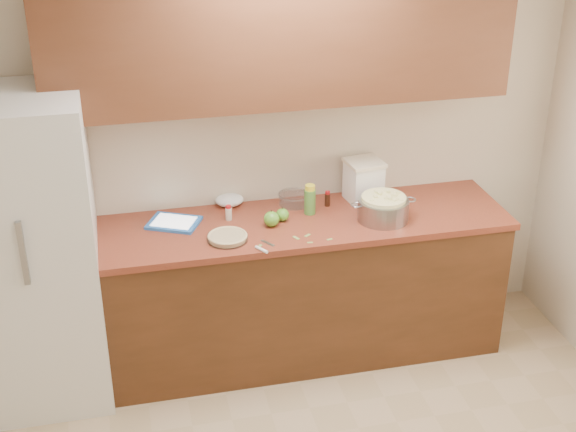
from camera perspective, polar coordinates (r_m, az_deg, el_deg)
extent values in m
plane|color=beige|center=(4.83, -0.92, 5.34)|extent=(3.60, 0.00, 3.60)
cube|color=#532C17|center=(4.93, -0.05, -5.37)|extent=(2.60, 0.65, 0.88)
cube|color=brown|center=(4.71, -0.06, -0.60)|extent=(2.64, 0.68, 0.04)
cube|color=#552D1A|center=(4.48, -0.51, 12.36)|extent=(2.60, 0.34, 0.70)
cube|color=silver|center=(4.61, -17.70, -2.58)|extent=(0.70, 0.70, 1.80)
cylinder|color=silver|center=(4.49, -4.32, -1.56)|extent=(0.23, 0.23, 0.03)
cylinder|color=#D0B683|center=(4.49, -4.32, -1.54)|extent=(0.21, 0.21, 0.03)
torus|color=#D0B683|center=(4.49, -4.33, -1.41)|extent=(0.22, 0.22, 0.02)
cylinder|color=gray|center=(4.73, 6.78, 0.46)|extent=(0.30, 0.30, 0.13)
torus|color=gray|center=(4.66, 4.89, 0.79)|extent=(0.07, 0.07, 0.01)
torus|color=gray|center=(4.76, 8.68, 1.16)|extent=(0.07, 0.07, 0.01)
cylinder|color=#FFFCAB|center=(4.72, 6.79, 0.64)|extent=(0.26, 0.26, 0.14)
cube|color=white|center=(4.94, 5.39, 2.41)|extent=(0.22, 0.22, 0.24)
cube|color=beige|center=(4.89, 5.45, 3.81)|extent=(0.24, 0.24, 0.02)
cube|color=blue|center=(4.71, -8.12, -0.48)|extent=(0.35, 0.32, 0.02)
cube|color=white|center=(4.70, -8.13, -0.37)|extent=(0.28, 0.26, 0.00)
cube|color=gray|center=(4.46, -1.46, -1.94)|extent=(0.07, 0.09, 0.00)
cylinder|color=white|center=(4.38, -1.90, -2.40)|extent=(0.06, 0.08, 0.02)
cylinder|color=#4C8C38|center=(4.76, 1.57, 1.02)|extent=(0.07, 0.07, 0.15)
cylinder|color=yellow|center=(4.72, 1.58, 2.03)|extent=(0.06, 0.06, 0.03)
cylinder|color=beige|center=(4.71, -4.24, 0.15)|extent=(0.04, 0.04, 0.08)
cylinder|color=red|center=(4.69, -4.26, 0.65)|extent=(0.03, 0.03, 0.02)
cylinder|color=black|center=(4.88, 2.82, 1.16)|extent=(0.03, 0.03, 0.08)
cylinder|color=red|center=(4.86, 2.83, 1.67)|extent=(0.03, 0.03, 0.02)
cylinder|color=silver|center=(4.89, 0.41, 1.21)|extent=(0.18, 0.18, 0.07)
torus|color=silver|center=(4.88, 0.41, 1.56)|extent=(0.20, 0.20, 0.01)
ellipsoid|color=white|center=(4.89, -4.18, 1.14)|extent=(0.19, 0.17, 0.07)
sphere|color=#549B2A|center=(4.62, -1.18, -0.21)|extent=(0.09, 0.09, 0.09)
cylinder|color=#3F2D19|center=(4.60, -1.19, 0.36)|extent=(0.01, 0.01, 0.01)
sphere|color=#549B2A|center=(4.69, -0.40, 0.09)|extent=(0.08, 0.08, 0.08)
cylinder|color=#3F2D19|center=(4.67, -0.40, 0.58)|extent=(0.01, 0.01, 0.01)
cube|color=#88A550|center=(4.46, 1.58, -1.90)|extent=(0.03, 0.01, 0.00)
cube|color=#88A550|center=(4.54, 1.40, -1.38)|extent=(0.04, 0.04, 0.00)
cube|color=#88A550|center=(4.50, 2.98, -1.67)|extent=(0.04, 0.02, 0.00)
cube|color=#88A550|center=(4.51, 0.58, -1.57)|extent=(0.04, 0.05, 0.00)
cube|color=#88A550|center=(4.42, -2.04, -2.18)|extent=(0.04, 0.04, 0.00)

